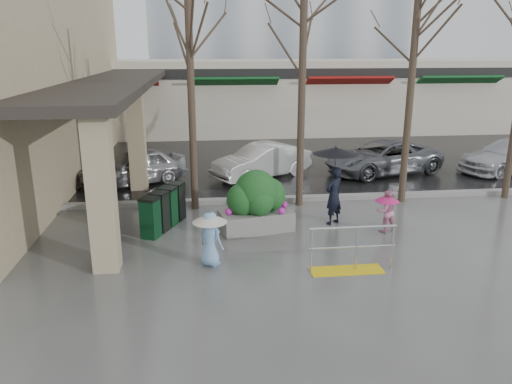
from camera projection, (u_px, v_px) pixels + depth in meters
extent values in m
plane|color=#51514F|center=(279.00, 252.00, 11.91)|extent=(120.00, 120.00, 0.00)
cube|color=black|center=(227.00, 121.00, 32.89)|extent=(120.00, 36.00, 0.01)
cube|color=gray|center=(259.00, 200.00, 15.70)|extent=(120.00, 0.30, 0.15)
cube|color=#2D2823|center=(114.00, 78.00, 18.00)|extent=(2.80, 18.00, 0.25)
cube|color=tan|center=(101.00, 193.00, 10.52)|extent=(0.55, 0.55, 3.50)
cube|color=tan|center=(137.00, 139.00, 16.72)|extent=(0.55, 0.55, 3.50)
cube|color=beige|center=(265.00, 96.00, 28.74)|extent=(34.00, 6.00, 4.00)
cube|color=maroon|center=(113.00, 86.00, 24.86)|extent=(4.50, 1.68, 0.87)
cube|color=#0F4C1E|center=(233.00, 85.00, 25.52)|extent=(4.50, 1.68, 0.87)
cube|color=maroon|center=(347.00, 84.00, 26.17)|extent=(4.50, 1.68, 0.87)
cube|color=#0F4C1E|center=(456.00, 83.00, 26.82)|extent=(4.50, 1.68, 0.87)
cube|color=black|center=(272.00, 73.00, 25.58)|extent=(34.00, 0.35, 0.50)
cube|color=yellow|center=(346.00, 270.00, 10.90)|extent=(1.60, 0.50, 0.02)
cylinder|color=silver|center=(311.00, 251.00, 10.68)|extent=(0.05, 0.05, 1.00)
cylinder|color=silver|center=(357.00, 249.00, 10.79)|extent=(0.05, 0.05, 1.00)
cylinder|color=silver|center=(392.00, 247.00, 10.87)|extent=(0.05, 0.05, 1.00)
cylinder|color=silver|center=(353.00, 228.00, 10.64)|extent=(1.90, 0.06, 0.06)
cylinder|color=silver|center=(352.00, 247.00, 10.76)|extent=(1.90, 0.04, 0.04)
cylinder|color=#382B21|center=(191.00, 95.00, 14.17)|extent=(0.22, 0.22, 6.80)
cylinder|color=#382B21|center=(302.00, 90.00, 14.49)|extent=(0.22, 0.22, 7.00)
cylinder|color=#382B21|center=(410.00, 98.00, 14.92)|extent=(0.22, 0.22, 6.50)
imported|color=black|center=(334.00, 196.00, 13.61)|extent=(0.70, 0.65, 1.61)
cylinder|color=black|center=(335.00, 166.00, 13.38)|extent=(0.02, 0.02, 1.02)
cone|color=black|center=(336.00, 151.00, 13.26)|extent=(1.22, 1.22, 0.18)
sphere|color=black|center=(336.00, 147.00, 13.23)|extent=(0.05, 0.05, 0.05)
imported|color=pink|center=(386.00, 211.00, 13.06)|extent=(0.60, 0.49, 1.13)
cylinder|color=black|center=(387.00, 204.00, 13.00)|extent=(0.02, 0.02, 0.49)
cone|color=#CE206D|center=(387.00, 198.00, 12.96)|extent=(0.64, 0.64, 0.18)
sphere|color=black|center=(387.00, 194.00, 12.93)|extent=(0.05, 0.05, 0.05)
imported|color=#7DAEDF|center=(210.00, 239.00, 11.02)|extent=(0.72, 0.69, 1.24)
cylinder|color=black|center=(210.00, 227.00, 10.94)|extent=(0.02, 0.02, 0.58)
cone|color=beige|center=(210.00, 218.00, 10.88)|extent=(0.78, 0.78, 0.18)
sphere|color=black|center=(210.00, 213.00, 10.85)|extent=(0.05, 0.05, 0.05)
cube|color=slate|center=(256.00, 221.00, 13.26)|extent=(2.05, 1.32, 0.52)
ellipsoid|color=#154419|center=(256.00, 192.00, 13.05)|extent=(1.15, 1.04, 1.21)
sphere|color=#154419|center=(242.00, 199.00, 12.95)|extent=(0.83, 0.83, 0.83)
sphere|color=#154419|center=(269.00, 195.00, 13.27)|extent=(0.88, 0.88, 0.88)
cube|color=#0D3C1E|center=(150.00, 219.00, 12.67)|extent=(0.53, 0.53, 0.99)
cube|color=black|center=(149.00, 199.00, 12.52)|extent=(0.57, 0.57, 0.07)
cube|color=black|center=(160.00, 213.00, 13.13)|extent=(0.53, 0.53, 0.99)
cube|color=black|center=(158.00, 194.00, 12.98)|extent=(0.57, 0.57, 0.07)
cube|color=#0D3D1E|center=(168.00, 208.00, 13.58)|extent=(0.53, 0.53, 0.99)
cube|color=black|center=(167.00, 189.00, 13.43)|extent=(0.57, 0.57, 0.07)
cube|color=black|center=(176.00, 202.00, 14.04)|extent=(0.53, 0.53, 0.99)
cube|color=black|center=(175.00, 184.00, 13.89)|extent=(0.57, 0.57, 0.07)
imported|color=#AEADB2|center=(134.00, 167.00, 17.61)|extent=(3.96, 3.05, 1.26)
imported|color=silver|center=(262.00, 161.00, 18.52)|extent=(3.98, 3.05, 1.26)
imported|color=slate|center=(383.00, 157.00, 19.14)|extent=(4.92, 3.21, 1.26)
imported|color=silver|center=(510.00, 156.00, 19.43)|extent=(4.67, 2.98, 1.26)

